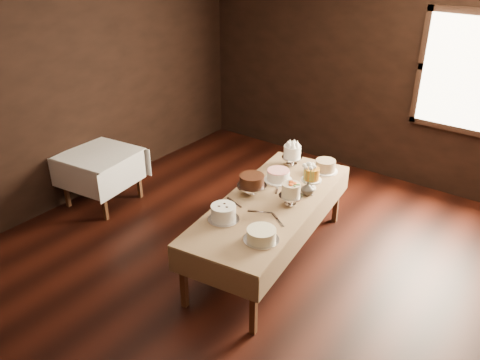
% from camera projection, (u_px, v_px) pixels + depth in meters
% --- Properties ---
extents(floor, '(5.00, 6.00, 0.01)m').
position_uv_depth(floor, '(228.00, 269.00, 5.16)').
color(floor, black).
rests_on(floor, ground).
extents(wall_back, '(5.00, 0.02, 2.80)m').
position_uv_depth(wall_back, '(367.00, 72.00, 6.64)').
color(wall_back, black).
rests_on(wall_back, ground).
extents(wall_left, '(0.02, 6.00, 2.80)m').
position_uv_depth(wall_left, '(58.00, 93.00, 5.84)').
color(wall_left, black).
rests_on(wall_left, ground).
extents(window, '(1.10, 0.05, 1.30)m').
position_uv_depth(window, '(471.00, 74.00, 5.81)').
color(window, '#FFEABF').
rests_on(window, wall_back).
extents(display_table, '(1.19, 2.36, 0.70)m').
position_uv_depth(display_table, '(271.00, 205.00, 5.03)').
color(display_table, '#3F2416').
rests_on(display_table, ground).
extents(side_table, '(0.90, 0.90, 0.68)m').
position_uv_depth(side_table, '(99.00, 159.00, 6.12)').
color(side_table, '#3F2416').
rests_on(side_table, ground).
extents(cake_meringue, '(0.27, 0.27, 0.25)m').
position_uv_depth(cake_meringue, '(292.00, 156.00, 5.69)').
color(cake_meringue, silver).
rests_on(cake_meringue, display_table).
extents(cake_speckled, '(0.29, 0.29, 0.13)m').
position_uv_depth(cake_speckled, '(325.00, 166.00, 5.57)').
color(cake_speckled, white).
rests_on(cake_speckled, display_table).
extents(cake_lattice, '(0.34, 0.34, 0.11)m').
position_uv_depth(cake_lattice, '(278.00, 176.00, 5.38)').
color(cake_lattice, white).
rests_on(cake_lattice, display_table).
extents(cake_caramel, '(0.22, 0.22, 0.25)m').
position_uv_depth(cake_caramel, '(311.00, 180.00, 5.19)').
color(cake_caramel, white).
rests_on(cake_caramel, display_table).
extents(cake_chocolate, '(0.31, 0.31, 0.22)m').
position_uv_depth(cake_chocolate, '(252.00, 185.00, 5.09)').
color(cake_chocolate, silver).
rests_on(cake_chocolate, display_table).
extents(cake_flowers, '(0.24, 0.24, 0.24)m').
position_uv_depth(cake_flowers, '(291.00, 195.00, 4.89)').
color(cake_flowers, silver).
rests_on(cake_flowers, display_table).
extents(cake_swirl, '(0.33, 0.33, 0.15)m').
position_uv_depth(cake_swirl, '(223.00, 213.00, 4.66)').
color(cake_swirl, silver).
rests_on(cake_swirl, display_table).
extents(cake_cream, '(0.37, 0.37, 0.11)m').
position_uv_depth(cake_cream, '(261.00, 235.00, 4.37)').
color(cake_cream, silver).
rests_on(cake_cream, display_table).
extents(cake_server_a, '(0.22, 0.14, 0.01)m').
position_uv_depth(cake_server_a, '(265.00, 212.00, 4.80)').
color(cake_server_a, silver).
rests_on(cake_server_a, display_table).
extents(cake_server_b, '(0.22, 0.15, 0.01)m').
position_uv_depth(cake_server_b, '(280.00, 223.00, 4.64)').
color(cake_server_b, silver).
rests_on(cake_server_b, display_table).
extents(cake_server_c, '(0.13, 0.23, 0.01)m').
position_uv_depth(cake_server_c, '(278.00, 186.00, 5.28)').
color(cake_server_c, silver).
rests_on(cake_server_c, display_table).
extents(cake_server_d, '(0.22, 0.15, 0.01)m').
position_uv_depth(cake_server_d, '(306.00, 195.00, 5.11)').
color(cake_server_d, silver).
rests_on(cake_server_d, display_table).
extents(cake_server_e, '(0.24, 0.10, 0.01)m').
position_uv_depth(cake_server_e, '(237.00, 204.00, 4.94)').
color(cake_server_e, silver).
rests_on(cake_server_e, display_table).
extents(flower_vase, '(0.14, 0.14, 0.14)m').
position_uv_depth(flower_vase, '(308.00, 188.00, 5.09)').
color(flower_vase, '#2D2823').
rests_on(flower_vase, display_table).
extents(flower_bouquet, '(0.14, 0.14, 0.20)m').
position_uv_depth(flower_bouquet, '(309.00, 172.00, 5.00)').
color(flower_bouquet, white).
rests_on(flower_bouquet, flower_vase).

